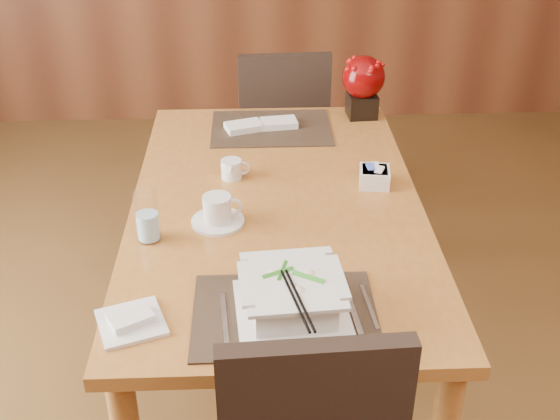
{
  "coord_description": "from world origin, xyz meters",
  "views": [
    {
      "loc": [
        -0.07,
        -1.28,
        1.85
      ],
      "look_at": [
        0.0,
        0.35,
        0.87
      ],
      "focal_mm": 45.0,
      "sensor_mm": 36.0,
      "label": 1
    }
  ],
  "objects_px": {
    "dining_table": "(277,228)",
    "berry_decor": "(363,83)",
    "coffee_cup": "(217,212)",
    "creamer_jug": "(231,169)",
    "bread_plate": "(131,323)",
    "water_glass": "(147,216)",
    "sugar_caddy": "(374,177)",
    "soup_setting": "(292,297)",
    "far_chair": "(282,129)"
  },
  "relations": [
    {
      "from": "berry_decor",
      "to": "far_chair",
      "type": "distance_m",
      "value": 0.64
    },
    {
      "from": "berry_decor",
      "to": "water_glass",
      "type": "bearing_deg",
      "value": -130.35
    },
    {
      "from": "soup_setting",
      "to": "berry_decor",
      "type": "xyz_separation_m",
      "value": [
        0.34,
        1.21,
        0.08
      ]
    },
    {
      "from": "dining_table",
      "to": "coffee_cup",
      "type": "bearing_deg",
      "value": -146.79
    },
    {
      "from": "water_glass",
      "to": "sugar_caddy",
      "type": "bearing_deg",
      "value": 23.21
    },
    {
      "from": "water_glass",
      "to": "bread_plate",
      "type": "bearing_deg",
      "value": -90.0
    },
    {
      "from": "creamer_jug",
      "to": "far_chair",
      "type": "height_order",
      "value": "far_chair"
    },
    {
      "from": "berry_decor",
      "to": "far_chair",
      "type": "height_order",
      "value": "berry_decor"
    },
    {
      "from": "coffee_cup",
      "to": "water_glass",
      "type": "distance_m",
      "value": 0.21
    },
    {
      "from": "coffee_cup",
      "to": "water_glass",
      "type": "bearing_deg",
      "value": -156.96
    },
    {
      "from": "creamer_jug",
      "to": "bread_plate",
      "type": "xyz_separation_m",
      "value": [
        -0.23,
        -0.73,
        -0.03
      ]
    },
    {
      "from": "dining_table",
      "to": "berry_decor",
      "type": "bearing_deg",
      "value": 61.48
    },
    {
      "from": "bread_plate",
      "to": "berry_decor",
      "type": "bearing_deg",
      "value": 59.33
    },
    {
      "from": "sugar_caddy",
      "to": "bread_plate",
      "type": "relative_size",
      "value": 0.63
    },
    {
      "from": "coffee_cup",
      "to": "creamer_jug",
      "type": "distance_m",
      "value": 0.28
    },
    {
      "from": "soup_setting",
      "to": "bread_plate",
      "type": "height_order",
      "value": "soup_setting"
    },
    {
      "from": "soup_setting",
      "to": "far_chair",
      "type": "xyz_separation_m",
      "value": [
        0.05,
        1.63,
        -0.3
      ]
    },
    {
      "from": "bread_plate",
      "to": "water_glass",
      "type": "bearing_deg",
      "value": 90.0
    },
    {
      "from": "dining_table",
      "to": "coffee_cup",
      "type": "relative_size",
      "value": 9.51
    },
    {
      "from": "dining_table",
      "to": "berry_decor",
      "type": "height_order",
      "value": "berry_decor"
    },
    {
      "from": "coffee_cup",
      "to": "berry_decor",
      "type": "height_order",
      "value": "berry_decor"
    },
    {
      "from": "soup_setting",
      "to": "sugar_caddy",
      "type": "relative_size",
      "value": 3.05
    },
    {
      "from": "berry_decor",
      "to": "bread_plate",
      "type": "relative_size",
      "value": 1.6
    },
    {
      "from": "water_glass",
      "to": "far_chair",
      "type": "xyz_separation_m",
      "value": [
        0.44,
        1.28,
        -0.32
      ]
    },
    {
      "from": "soup_setting",
      "to": "sugar_caddy",
      "type": "height_order",
      "value": "soup_setting"
    },
    {
      "from": "coffee_cup",
      "to": "sugar_caddy",
      "type": "bearing_deg",
      "value": 23.27
    },
    {
      "from": "creamer_jug",
      "to": "berry_decor",
      "type": "bearing_deg",
      "value": 44.8
    },
    {
      "from": "dining_table",
      "to": "sugar_caddy",
      "type": "relative_size",
      "value": 15.67
    },
    {
      "from": "dining_table",
      "to": "bread_plate",
      "type": "height_order",
      "value": "bread_plate"
    },
    {
      "from": "coffee_cup",
      "to": "creamer_jug",
      "type": "height_order",
      "value": "coffee_cup"
    },
    {
      "from": "coffee_cup",
      "to": "berry_decor",
      "type": "relative_size",
      "value": 0.65
    },
    {
      "from": "soup_setting",
      "to": "water_glass",
      "type": "distance_m",
      "value": 0.52
    },
    {
      "from": "bread_plate",
      "to": "far_chair",
      "type": "relative_size",
      "value": 0.17
    },
    {
      "from": "coffee_cup",
      "to": "berry_decor",
      "type": "bearing_deg",
      "value": 55.33
    },
    {
      "from": "dining_table",
      "to": "bread_plate",
      "type": "bearing_deg",
      "value": -123.04
    },
    {
      "from": "dining_table",
      "to": "far_chair",
      "type": "bearing_deg",
      "value": 86.55
    },
    {
      "from": "coffee_cup",
      "to": "far_chair",
      "type": "bearing_deg",
      "value": 78.52
    },
    {
      "from": "dining_table",
      "to": "water_glass",
      "type": "relative_size",
      "value": 9.4
    },
    {
      "from": "water_glass",
      "to": "bread_plate",
      "type": "distance_m",
      "value": 0.38
    },
    {
      "from": "far_chair",
      "to": "bread_plate",
      "type": "bearing_deg",
      "value": 72.45
    },
    {
      "from": "coffee_cup",
      "to": "sugar_caddy",
      "type": "height_order",
      "value": "coffee_cup"
    },
    {
      "from": "creamer_jug",
      "to": "far_chair",
      "type": "bearing_deg",
      "value": 77.46
    },
    {
      "from": "dining_table",
      "to": "far_chair",
      "type": "height_order",
      "value": "far_chair"
    },
    {
      "from": "dining_table",
      "to": "sugar_caddy",
      "type": "bearing_deg",
      "value": 16.96
    },
    {
      "from": "soup_setting",
      "to": "creamer_jug",
      "type": "xyz_separation_m",
      "value": [
        -0.16,
        0.72,
        -0.02
      ]
    },
    {
      "from": "creamer_jug",
      "to": "soup_setting",
      "type": "bearing_deg",
      "value": -77.22
    },
    {
      "from": "dining_table",
      "to": "water_glass",
      "type": "height_order",
      "value": "water_glass"
    },
    {
      "from": "bread_plate",
      "to": "far_chair",
      "type": "bearing_deg",
      "value": 75.24
    },
    {
      "from": "water_glass",
      "to": "bread_plate",
      "type": "height_order",
      "value": "water_glass"
    },
    {
      "from": "soup_setting",
      "to": "sugar_caddy",
      "type": "bearing_deg",
      "value": 60.14
    }
  ]
}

